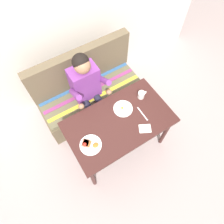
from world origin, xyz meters
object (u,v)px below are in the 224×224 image
(plate_breakfast, at_px, (90,145))
(plate_eggs, at_px, (123,109))
(coffee_mug, at_px, (141,95))
(knife, at_px, (142,114))
(person, at_px, (88,87))
(couch, at_px, (89,94))
(napkin, at_px, (145,129))
(table, at_px, (119,125))

(plate_breakfast, bearing_deg, plate_eggs, 18.69)
(coffee_mug, distance_m, knife, 0.24)
(person, height_order, knife, person)
(couch, relative_size, napkin, 10.90)
(coffee_mug, height_order, knife, coffee_mug)
(coffee_mug, height_order, napkin, coffee_mug)
(coffee_mug, bearing_deg, plate_eggs, -174.61)
(person, bearing_deg, table, -82.57)
(coffee_mug, xyz_separation_m, napkin, (-0.21, -0.36, -0.04))
(person, relative_size, plate_eggs, 5.43)
(table, xyz_separation_m, coffee_mug, (0.40, 0.14, 0.13))
(person, xyz_separation_m, knife, (0.36, -0.65, -0.01))
(knife, bearing_deg, napkin, -116.75)
(plate_eggs, distance_m, napkin, 0.34)
(napkin, distance_m, knife, 0.19)
(table, xyz_separation_m, plate_breakfast, (-0.41, -0.07, 0.10))
(person, distance_m, knife, 0.74)
(couch, height_order, napkin, couch)
(table, height_order, coffee_mug, coffee_mug)
(plate_breakfast, relative_size, napkin, 1.77)
(table, relative_size, person, 0.99)
(person, xyz_separation_m, plate_eggs, (0.20, -0.48, -0.00))
(table, distance_m, person, 0.60)
(plate_breakfast, relative_size, knife, 1.17)
(couch, distance_m, coffee_mug, 0.87)
(knife, bearing_deg, plate_eggs, 132.64)
(plate_eggs, bearing_deg, table, -138.47)
(table, bearing_deg, coffee_mug, 18.94)
(plate_breakfast, bearing_deg, couch, 63.75)
(table, height_order, knife, knife)
(couch, height_order, person, person)
(napkin, bearing_deg, plate_eggs, 101.23)
(couch, distance_m, napkin, 1.09)
(person, relative_size, knife, 6.06)
(couch, bearing_deg, knife, -71.28)
(couch, bearing_deg, plate_eggs, -79.05)
(table, bearing_deg, person, 97.43)
(couch, bearing_deg, plate_breakfast, -116.25)
(table, bearing_deg, knife, -12.12)
(knife, bearing_deg, person, 119.68)
(plate_breakfast, distance_m, napkin, 0.62)
(knife, bearing_deg, table, 168.81)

